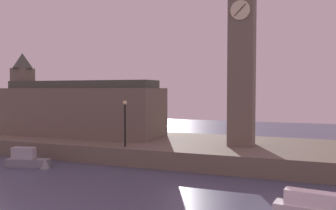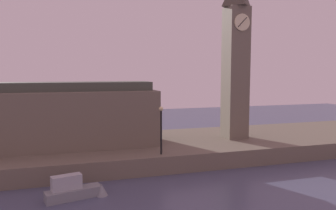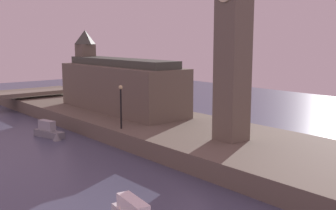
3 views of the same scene
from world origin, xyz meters
TOP-DOWN VIEW (x-y plane):
  - far_embankment at (0.00, 20.00)m, footprint 70.00×12.00m
  - clock_tower at (10.01, 19.45)m, footprint 2.37×2.41m
  - parliament_hall at (-7.86, 20.39)m, footprint 18.01×5.61m
  - streetlamp at (0.85, 14.96)m, footprint 0.36×0.36m
  - boat_cruiser_grey at (-6.01, 11.13)m, footprint 4.20×1.84m

SIDE VIEW (x-z plane):
  - boat_cruiser_grey at x=-6.01m, z-range -0.28..1.41m
  - far_embankment at x=0.00m, z-range 0.00..1.50m
  - streetlamp at x=0.85m, z-range 1.99..5.95m
  - parliament_hall at x=-7.86m, z-range -0.18..8.95m
  - clock_tower at x=10.01m, z-range 1.78..18.38m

